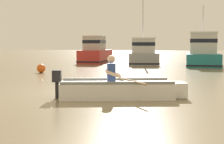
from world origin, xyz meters
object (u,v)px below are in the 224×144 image
object	(u,v)px
rowboat_with_person	(119,89)
moored_boat_red	(95,53)
moored_boat_teal	(202,53)
moored_boat_grey	(143,54)
mooring_buoy	(41,68)

from	to	relation	value
rowboat_with_person	moored_boat_red	world-z (taller)	moored_boat_red
rowboat_with_person	moored_boat_teal	bearing A→B (deg)	82.10
rowboat_with_person	moored_boat_teal	world-z (taller)	moored_boat_teal
rowboat_with_person	moored_boat_teal	distance (m)	15.27
rowboat_with_person	moored_boat_grey	size ratio (longest dim) A/B	0.66
mooring_buoy	rowboat_with_person	bearing A→B (deg)	-50.77
moored_boat_grey	moored_boat_teal	size ratio (longest dim) A/B	0.94
rowboat_with_person	moored_boat_teal	xyz separation A→B (m)	(2.10, 15.11, 0.57)
moored_boat_grey	mooring_buoy	world-z (taller)	moored_boat_grey
moored_boat_grey	mooring_buoy	size ratio (longest dim) A/B	12.37
moored_boat_teal	rowboat_with_person	bearing A→B (deg)	-97.90
moored_boat_grey	moored_boat_teal	bearing A→B (deg)	-10.96
moored_boat_grey	moored_boat_teal	distance (m)	4.25
moored_boat_red	mooring_buoy	bearing A→B (deg)	-89.83
moored_boat_red	moored_boat_grey	bearing A→B (deg)	-8.83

